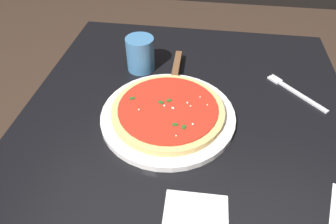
# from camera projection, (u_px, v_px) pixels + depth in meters

# --- Properties ---
(restaurant_table) EXTENTS (1.02, 0.83, 0.72)m
(restaurant_table) POSITION_uv_depth(u_px,v_px,m) (182.00, 165.00, 0.80)
(restaurant_table) COLOR black
(restaurant_table) RESTS_ON ground_plane
(serving_plate) EXTENTS (0.33, 0.33, 0.02)m
(serving_plate) POSITION_uv_depth(u_px,v_px,m) (168.00, 116.00, 0.73)
(serving_plate) COLOR white
(serving_plate) RESTS_ON restaurant_table
(pizza) EXTENTS (0.27, 0.27, 0.02)m
(pizza) POSITION_uv_depth(u_px,v_px,m) (168.00, 110.00, 0.72)
(pizza) COLOR #DBB26B
(pizza) RESTS_ON serving_plate
(pizza_server) EXTENTS (0.22, 0.07, 0.01)m
(pizza_server) POSITION_uv_depth(u_px,v_px,m) (175.00, 73.00, 0.84)
(pizza_server) COLOR silver
(pizza_server) RESTS_ON serving_plate
(cup_tall_drink) EXTENTS (0.08, 0.08, 0.10)m
(cup_tall_drink) POSITION_uv_depth(u_px,v_px,m) (140.00, 54.00, 0.86)
(cup_tall_drink) COLOR teal
(cup_tall_drink) RESTS_ON restaurant_table
(fork) EXTENTS (0.15, 0.14, 0.00)m
(fork) POSITION_uv_depth(u_px,v_px,m) (293.00, 91.00, 0.81)
(fork) COLOR silver
(fork) RESTS_ON restaurant_table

